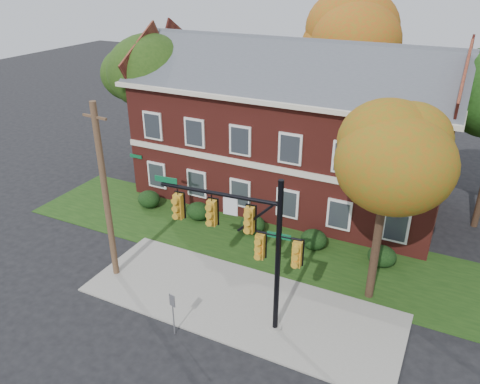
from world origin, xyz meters
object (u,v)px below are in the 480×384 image
at_px(hedge_far_left, 149,199).
at_px(hedge_far_right, 382,256).
at_px(hedge_center, 253,225).
at_px(tree_near_right, 395,160).
at_px(traffic_signal, 248,236).
at_px(utility_pole, 105,194).
at_px(hedge_right, 314,239).
at_px(apartment_building, 291,121).
at_px(sign_post, 173,308).
at_px(tree_far_rear, 352,39).
at_px(hedge_left, 198,211).
at_px(tree_left_rear, 145,80).

distance_m(hedge_far_left, hedge_far_right, 14.00).
relative_size(hedge_center, tree_near_right, 0.16).
distance_m(traffic_signal, utility_pole, 7.12).
xyz_separation_m(hedge_center, hedge_right, (3.50, 0.00, 0.00)).
height_order(hedge_right, traffic_signal, traffic_signal).
height_order(apartment_building, sign_post, apartment_building).
bearing_deg(hedge_right, hedge_far_left, 180.00).
distance_m(tree_near_right, tree_far_rear, 17.12).
bearing_deg(hedge_far_left, utility_pole, -66.94).
relative_size(apartment_building, hedge_right, 13.43).
xyz_separation_m(apartment_building, hedge_left, (-3.50, -5.25, -4.46)).
relative_size(apartment_building, tree_far_rear, 1.63).
bearing_deg(tree_left_rear, sign_post, -51.16).
relative_size(apartment_building, hedge_far_right, 13.43).
bearing_deg(hedge_center, tree_near_right, -21.42).
height_order(hedge_left, hedge_far_right, same).
height_order(tree_near_right, sign_post, tree_near_right).
relative_size(hedge_left, sign_post, 0.71).
relative_size(hedge_right, tree_far_rear, 0.12).
bearing_deg(tree_far_rear, hedge_far_left, -122.50).
bearing_deg(hedge_right, utility_pole, -140.63).
bearing_deg(hedge_center, hedge_far_right, 0.00).
height_order(hedge_left, hedge_center, same).
bearing_deg(hedge_center, hedge_right, 0.00).
xyz_separation_m(apartment_building, tree_near_right, (7.22, -8.09, 1.68)).
distance_m(hedge_right, sign_post, 9.11).
relative_size(hedge_center, traffic_signal, 0.21).
height_order(hedge_far_left, hedge_far_right, same).
relative_size(hedge_center, hedge_right, 1.00).
bearing_deg(hedge_far_left, hedge_center, 0.00).
bearing_deg(sign_post, tree_left_rear, 140.79).
xyz_separation_m(hedge_far_left, traffic_signal, (9.83, -6.64, 3.64)).
distance_m(tree_left_rear, tree_far_rear, 14.40).
distance_m(hedge_right, tree_near_right, 7.72).
height_order(hedge_right, tree_left_rear, tree_left_rear).
distance_m(apartment_building, tree_far_rear, 8.84).
distance_m(hedge_center, utility_pole, 8.56).
height_order(hedge_center, tree_far_rear, tree_far_rear).
bearing_deg(hedge_far_right, tree_far_rear, 113.37).
relative_size(hedge_far_left, utility_pole, 0.17).
relative_size(hedge_center, utility_pole, 0.17).
relative_size(tree_far_rear, utility_pole, 1.36).
distance_m(hedge_left, hedge_right, 7.00).
bearing_deg(hedge_far_left, tree_left_rear, 123.42).
relative_size(hedge_left, hedge_center, 1.00).
distance_m(apartment_building, tree_left_rear, 9.94).
height_order(hedge_right, tree_near_right, tree_near_right).
distance_m(hedge_far_left, tree_left_rear, 7.90).
height_order(apartment_building, utility_pole, apartment_building).
bearing_deg(utility_pole, hedge_far_left, 118.07).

